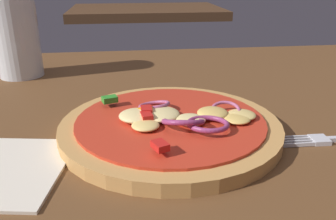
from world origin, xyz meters
The scene contains 4 objects.
dining_table centered at (0.00, 0.00, 0.02)m, with size 1.41×0.81×0.04m.
pizza centered at (0.04, -0.03, 0.05)m, with size 0.24×0.24×0.03m.
beer_glass centered at (-0.19, 0.23, 0.10)m, with size 0.07×0.07×0.14m.
background_table centered at (0.11, 1.35, 0.02)m, with size 0.71×0.47×0.04m.
Camera 1 is at (-0.01, -0.38, 0.21)m, focal length 37.45 mm.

